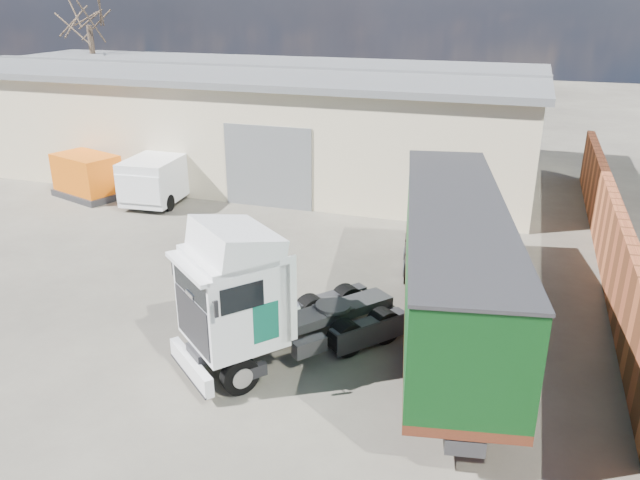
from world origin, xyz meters
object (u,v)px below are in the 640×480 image
(bare_tree, at_px, (87,9))
(panel_van, at_px, (164,176))
(box_trailer, at_px, (453,256))
(orange_skip, at_px, (87,179))
(tractor_unit, at_px, (260,304))

(bare_tree, distance_m, panel_van, 16.63)
(box_trailer, distance_m, orange_skip, 19.07)
(tractor_unit, relative_size, panel_van, 1.10)
(orange_skip, bearing_deg, box_trailer, -4.77)
(bare_tree, relative_size, panel_van, 1.82)
(panel_van, bearing_deg, tractor_unit, -53.75)
(bare_tree, relative_size, box_trailer, 0.82)
(bare_tree, bearing_deg, tractor_unit, -46.35)
(orange_skip, bearing_deg, tractor_unit, -19.78)
(box_trailer, xyz_separation_m, panel_van, (-13.93, 8.34, -1.24))
(tractor_unit, distance_m, box_trailer, 5.22)
(panel_van, bearing_deg, bare_tree, 132.23)
(bare_tree, height_order, tractor_unit, bare_tree)
(tractor_unit, height_order, box_trailer, tractor_unit)
(bare_tree, height_order, box_trailer, bare_tree)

